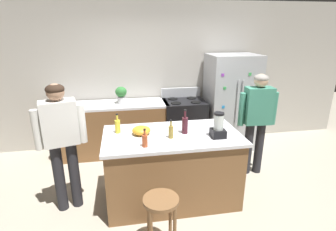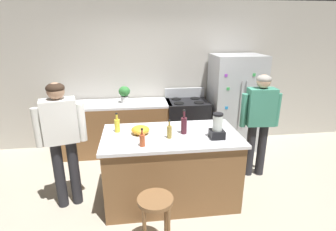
{
  "view_description": "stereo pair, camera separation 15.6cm",
  "coord_description": "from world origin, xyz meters",
  "px_view_note": "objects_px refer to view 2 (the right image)",
  "views": [
    {
      "loc": [
        -0.58,
        -3.01,
        2.23
      ],
      "look_at": [
        0.0,
        0.3,
        1.1
      ],
      "focal_mm": 28.06,
      "sensor_mm": 36.0,
      "label": 1
    },
    {
      "loc": [
        -0.43,
        -3.04,
        2.23
      ],
      "look_at": [
        0.0,
        0.3,
        1.1
      ],
      "focal_mm": 28.06,
      "sensor_mm": 36.0,
      "label": 2
    }
  ],
  "objects_px": {
    "bar_stool": "(155,210)",
    "potted_plant": "(124,93)",
    "person_by_island_left": "(62,134)",
    "bottle_soda": "(117,125)",
    "bottle_vinegar": "(169,131)",
    "mixing_bowl": "(140,130)",
    "bottle_cooking_sauce": "(142,140)",
    "stove_range": "(187,124)",
    "kitchen_island": "(171,167)",
    "bottle_wine": "(184,125)",
    "person_by_sink_right": "(260,117)",
    "refrigerator": "(235,103)",
    "blender_appliance": "(217,128)"
  },
  "relations": [
    {
      "from": "potted_plant",
      "to": "person_by_island_left",
      "type": "bearing_deg",
      "value": -115.64
    },
    {
      "from": "person_by_island_left",
      "to": "bottle_soda",
      "type": "xyz_separation_m",
      "value": [
        0.66,
        0.12,
        0.05
      ]
    },
    {
      "from": "person_by_sink_right",
      "to": "bottle_wine",
      "type": "height_order",
      "value": "person_by_sink_right"
    },
    {
      "from": "person_by_sink_right",
      "to": "bar_stool",
      "type": "height_order",
      "value": "person_by_sink_right"
    },
    {
      "from": "potted_plant",
      "to": "blender_appliance",
      "type": "distance_m",
      "value": 2.08
    },
    {
      "from": "person_by_sink_right",
      "to": "bottle_wine",
      "type": "xyz_separation_m",
      "value": [
        -1.23,
        -0.45,
        0.1
      ]
    },
    {
      "from": "person_by_island_left",
      "to": "bar_stool",
      "type": "bearing_deg",
      "value": -40.57
    },
    {
      "from": "bottle_wine",
      "to": "potted_plant",
      "type": "bearing_deg",
      "value": 116.89
    },
    {
      "from": "person_by_island_left",
      "to": "stove_range",
      "type": "bearing_deg",
      "value": 38.53
    },
    {
      "from": "bottle_cooking_sauce",
      "to": "bottle_wine",
      "type": "distance_m",
      "value": 0.62
    },
    {
      "from": "kitchen_island",
      "to": "bar_stool",
      "type": "bearing_deg",
      "value": -107.74
    },
    {
      "from": "person_by_island_left",
      "to": "person_by_sink_right",
      "type": "distance_m",
      "value": 2.77
    },
    {
      "from": "person_by_island_left",
      "to": "bottle_cooking_sauce",
      "type": "xyz_separation_m",
      "value": [
        0.97,
        -0.35,
        0.03
      ]
    },
    {
      "from": "bottle_wine",
      "to": "mixing_bowl",
      "type": "distance_m",
      "value": 0.55
    },
    {
      "from": "person_by_island_left",
      "to": "bottle_wine",
      "type": "relative_size",
      "value": 5.18
    },
    {
      "from": "mixing_bowl",
      "to": "bottle_wine",
      "type": "bearing_deg",
      "value": -6.41
    },
    {
      "from": "person_by_sink_right",
      "to": "bottle_vinegar",
      "type": "relative_size",
      "value": 6.77
    },
    {
      "from": "bottle_wine",
      "to": "blender_appliance",
      "type": "bearing_deg",
      "value": -26.7
    },
    {
      "from": "person_by_island_left",
      "to": "mixing_bowl",
      "type": "height_order",
      "value": "person_by_island_left"
    },
    {
      "from": "bottle_vinegar",
      "to": "mixing_bowl",
      "type": "relative_size",
      "value": 1.01
    },
    {
      "from": "bottle_soda",
      "to": "bottle_vinegar",
      "type": "relative_size",
      "value": 1.08
    },
    {
      "from": "kitchen_island",
      "to": "bar_stool",
      "type": "distance_m",
      "value": 0.9
    },
    {
      "from": "kitchen_island",
      "to": "stove_range",
      "type": "bearing_deg",
      "value": 71.37
    },
    {
      "from": "person_by_sink_right",
      "to": "blender_appliance",
      "type": "relative_size",
      "value": 5.08
    },
    {
      "from": "refrigerator",
      "to": "bar_stool",
      "type": "bearing_deg",
      "value": -125.61
    },
    {
      "from": "refrigerator",
      "to": "bottle_soda",
      "type": "distance_m",
      "value": 2.48
    },
    {
      "from": "bar_stool",
      "to": "potted_plant",
      "type": "height_order",
      "value": "potted_plant"
    },
    {
      "from": "person_by_island_left",
      "to": "bottle_wine",
      "type": "distance_m",
      "value": 1.51
    },
    {
      "from": "bottle_wine",
      "to": "bottle_vinegar",
      "type": "bearing_deg",
      "value": -149.55
    },
    {
      "from": "person_by_island_left",
      "to": "bottle_vinegar",
      "type": "distance_m",
      "value": 1.31
    },
    {
      "from": "bar_stool",
      "to": "potted_plant",
      "type": "distance_m",
      "value": 2.51
    },
    {
      "from": "refrigerator",
      "to": "bottle_wine",
      "type": "xyz_separation_m",
      "value": [
        -1.25,
        -1.49,
        0.18
      ]
    },
    {
      "from": "stove_range",
      "to": "kitchen_island",
      "type": "bearing_deg",
      "value": -108.63
    },
    {
      "from": "bottle_cooking_sauce",
      "to": "stove_range",
      "type": "bearing_deg",
      "value": 64.15
    },
    {
      "from": "person_by_sink_right",
      "to": "potted_plant",
      "type": "distance_m",
      "value": 2.3
    },
    {
      "from": "stove_range",
      "to": "bottle_vinegar",
      "type": "bearing_deg",
      "value": -108.58
    },
    {
      "from": "person_by_sink_right",
      "to": "blender_appliance",
      "type": "xyz_separation_m",
      "value": [
        -0.86,
        -0.64,
        0.11
      ]
    },
    {
      "from": "bottle_vinegar",
      "to": "mixing_bowl",
      "type": "bearing_deg",
      "value": 152.52
    },
    {
      "from": "stove_range",
      "to": "bottle_soda",
      "type": "distance_m",
      "value": 1.89
    },
    {
      "from": "stove_range",
      "to": "bottle_cooking_sauce",
      "type": "bearing_deg",
      "value": -115.85
    },
    {
      "from": "person_by_island_left",
      "to": "bottle_soda",
      "type": "relative_size",
      "value": 6.39
    },
    {
      "from": "refrigerator",
      "to": "mixing_bowl",
      "type": "relative_size",
      "value": 7.6
    },
    {
      "from": "bar_stool",
      "to": "blender_appliance",
      "type": "distance_m",
      "value": 1.21
    },
    {
      "from": "bottle_cooking_sauce",
      "to": "mixing_bowl",
      "type": "height_order",
      "value": "bottle_cooking_sauce"
    },
    {
      "from": "potted_plant",
      "to": "mixing_bowl",
      "type": "height_order",
      "value": "potted_plant"
    },
    {
      "from": "bottle_vinegar",
      "to": "blender_appliance",
      "type": "bearing_deg",
      "value": -6.87
    },
    {
      "from": "kitchen_island",
      "to": "bottle_wine",
      "type": "relative_size",
      "value": 5.48
    },
    {
      "from": "bottle_soda",
      "to": "mixing_bowl",
      "type": "distance_m",
      "value": 0.31
    },
    {
      "from": "bottle_soda",
      "to": "blender_appliance",
      "type": "bearing_deg",
      "value": -16.11
    },
    {
      "from": "kitchen_island",
      "to": "mixing_bowl",
      "type": "xyz_separation_m",
      "value": [
        -0.38,
        0.07,
        0.52
      ]
    }
  ]
}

